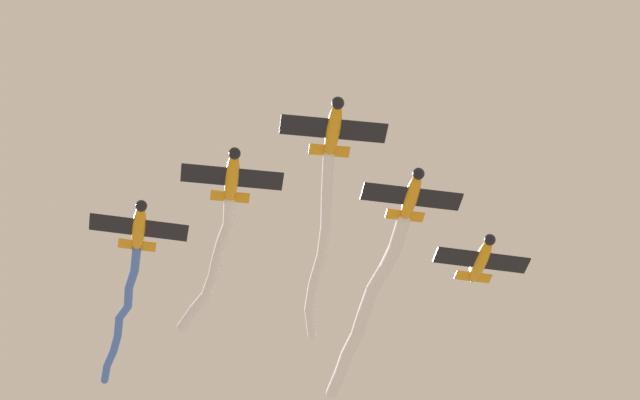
# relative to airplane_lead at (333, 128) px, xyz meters

# --- Properties ---
(airplane_lead) EXTENTS (6.24, 5.35, 1.67)m
(airplane_lead) POSITION_rel_airplane_lead_xyz_m (0.00, 0.00, 0.00)
(airplane_lead) COLOR orange
(smoke_trail_lead) EXTENTS (10.63, 16.10, 1.18)m
(smoke_trail_lead) POSITION_rel_airplane_lead_xyz_m (-6.40, 9.61, -0.31)
(smoke_trail_lead) COLOR white
(airplane_left_wing) EXTENTS (6.12, 5.42, 1.67)m
(airplane_left_wing) POSITION_rel_airplane_lead_xyz_m (1.56, 7.76, 0.00)
(airplane_left_wing) COLOR orange
(smoke_trail_left_wing) EXTENTS (14.78, 16.06, 1.50)m
(smoke_trail_left_wing) POSITION_rel_airplane_lead_xyz_m (-6.81, 17.14, -0.16)
(smoke_trail_left_wing) COLOR white
(airplane_right_wing) EXTENTS (6.21, 5.37, 1.67)m
(airplane_right_wing) POSITION_rel_airplane_lead_xyz_m (-7.88, 0.73, 0.30)
(airplane_right_wing) COLOR orange
(smoke_trail_right_wing) EXTENTS (11.97, 11.47, 1.90)m
(smoke_trail_right_wing) POSITION_rel_airplane_lead_xyz_m (-14.52, 8.37, 0.89)
(smoke_trail_right_wing) COLOR white
(airplane_slot) EXTENTS (6.06, 5.45, 1.67)m
(airplane_slot) POSITION_rel_airplane_lead_xyz_m (3.12, 15.53, -0.30)
(airplane_slot) COLOR orange
(airplane_trail) EXTENTS (6.05, 5.45, 1.67)m
(airplane_trail) POSITION_rel_airplane_lead_xyz_m (-15.76, 1.47, 0.00)
(airplane_trail) COLOR orange
(smoke_trail_trail) EXTENTS (14.83, 15.17, 3.61)m
(smoke_trail_trail) POSITION_rel_airplane_lead_xyz_m (-24.30, 10.63, 1.45)
(smoke_trail_trail) COLOR #4C75DB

